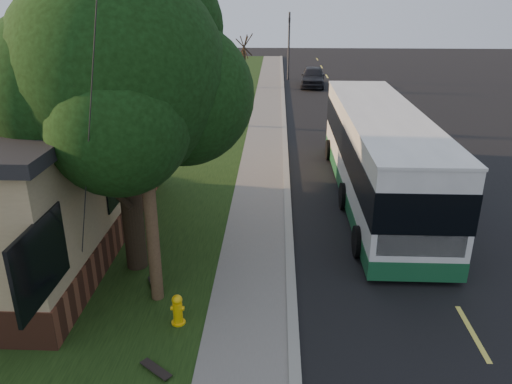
% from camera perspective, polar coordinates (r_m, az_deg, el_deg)
% --- Properties ---
extents(ground, '(120.00, 120.00, 0.00)m').
position_cam_1_polar(ground, '(11.71, 4.23, -15.29)').
color(ground, black).
rests_on(ground, ground).
extents(road, '(8.00, 80.00, 0.01)m').
position_cam_1_polar(road, '(21.05, 14.44, 1.62)').
color(road, black).
rests_on(road, ground).
extents(curb, '(0.25, 80.00, 0.12)m').
position_cam_1_polar(curb, '(20.56, 3.49, 1.98)').
color(curb, gray).
rests_on(curb, ground).
extents(sidewalk, '(2.00, 80.00, 0.08)m').
position_cam_1_polar(sidewalk, '(20.57, 0.70, 1.97)').
color(sidewalk, slate).
rests_on(sidewalk, ground).
extents(grass_verge, '(5.00, 80.00, 0.07)m').
position_cam_1_polar(grass_verge, '(20.96, -8.92, 2.07)').
color(grass_verge, black).
rests_on(grass_verge, ground).
extents(fire_hydrant, '(0.32, 0.32, 0.74)m').
position_cam_1_polar(fire_hydrant, '(11.65, -8.95, -13.13)').
color(fire_hydrant, yellow).
rests_on(fire_hydrant, grass_verge).
extents(utility_pole, '(2.86, 3.21, 9.07)m').
position_cam_1_polar(utility_pole, '(10.98, -12.92, 8.53)').
color(utility_pole, '#473321').
rests_on(utility_pole, ground).
extents(leafy_tree, '(6.30, 6.00, 7.80)m').
position_cam_1_polar(leafy_tree, '(12.68, -15.10, 12.57)').
color(leafy_tree, black).
rests_on(leafy_tree, grass_verge).
extents(bare_tree_near, '(1.38, 1.21, 4.31)m').
position_cam_1_polar(bare_tree_near, '(27.93, -4.02, 11.77)').
color(bare_tree_near, black).
rests_on(bare_tree_near, grass_verge).
extents(bare_tree_far, '(1.38, 1.21, 4.03)m').
position_cam_1_polar(bare_tree_far, '(39.73, -1.37, 14.64)').
color(bare_tree_far, black).
rests_on(bare_tree_far, grass_verge).
extents(traffic_signal, '(0.18, 0.22, 5.50)m').
position_cam_1_polar(traffic_signal, '(43.50, 3.78, 16.78)').
color(traffic_signal, '#2D2D30').
rests_on(traffic_signal, ground).
extents(transit_bus, '(2.78, 12.07, 3.27)m').
position_cam_1_polar(transit_bus, '(18.31, 13.83, 4.38)').
color(transit_bus, silver).
rests_on(transit_bus, ground).
extents(skateboard_main, '(0.47, 0.74, 0.07)m').
position_cam_1_polar(skateboard_main, '(13.25, -11.58, -10.22)').
color(skateboard_main, black).
rests_on(skateboard_main, grass_verge).
extents(skateboard_spare, '(0.74, 0.64, 0.07)m').
position_cam_1_polar(skateboard_spare, '(10.67, -11.38, -19.25)').
color(skateboard_spare, black).
rests_on(skateboard_spare, grass_verge).
extents(dumpster, '(1.69, 1.55, 1.21)m').
position_cam_1_polar(dumpster, '(21.86, -22.21, 3.20)').
color(dumpster, black).
rests_on(dumpster, building_lot).
extents(distant_car, '(2.19, 4.67, 1.55)m').
position_cam_1_polar(distant_car, '(40.86, 6.52, 12.98)').
color(distant_car, black).
rests_on(distant_car, ground).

